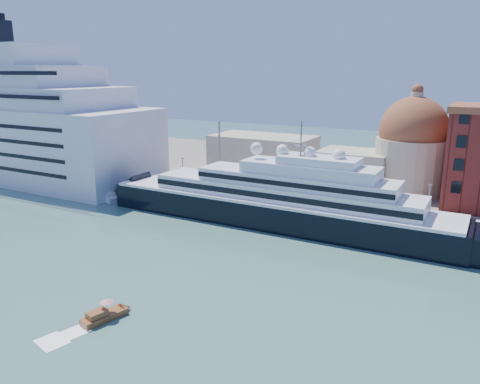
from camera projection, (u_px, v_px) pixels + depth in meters
The scene contains 9 objects.
ground at pixel (221, 260), 82.89m from camera, with size 400.00×400.00×0.00m, color #3B675E.
quay at pixel (294, 206), 111.44m from camera, with size 180.00×10.00×2.50m, color gray.
land at pixel (344, 175), 146.31m from camera, with size 260.00×72.00×2.00m, color slate.
quay_fence at pixel (287, 203), 107.16m from camera, with size 180.00×0.10×1.20m, color slate.
superyacht at pixel (263, 202), 102.64m from camera, with size 89.01×12.34×26.60m.
service_barge at pixel (106, 197), 122.10m from camera, with size 11.33×6.53×2.42m.
water_taxi at pixel (103, 315), 62.72m from camera, with size 3.62×6.59×2.98m.
church at pixel (350, 153), 126.18m from camera, with size 66.00×18.00×25.50m.
lamp_posts at pixel (244, 167), 113.70m from camera, with size 120.80×2.40×18.00m.
Camera 1 is at (40.11, -66.05, 32.53)m, focal length 35.00 mm.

